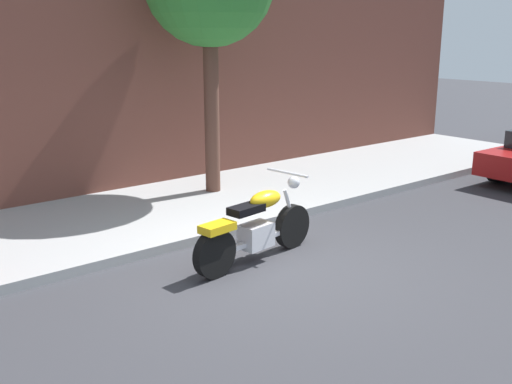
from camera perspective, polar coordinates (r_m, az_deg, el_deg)
ground_plane at (r=7.64m, az=2.13°, el=-7.31°), size 60.00×60.00×0.00m
sidewalk at (r=9.85m, az=-9.00°, el=-1.88°), size 19.51×3.10×0.14m
motorcycle at (r=7.70m, az=-0.03°, el=-3.55°), size 2.08×0.70×1.11m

